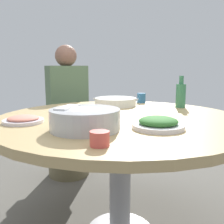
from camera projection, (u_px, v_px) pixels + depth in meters
round_dining_table at (120, 133)px, 1.47m from camera, size 1.40×1.40×0.72m
rice_bowl at (85, 119)px, 1.15m from camera, size 0.31×0.31×0.10m
soup_bowl at (115, 102)px, 1.88m from camera, size 0.30×0.30×0.06m
dish_tofu_braise at (73, 109)px, 1.61m from camera, size 0.22×0.22×0.04m
dish_greens at (158, 124)px, 1.18m from camera, size 0.24×0.24×0.06m
dish_shrimp at (23, 120)px, 1.30m from camera, size 0.20×0.20×0.04m
green_bottle at (181, 95)px, 1.78m from camera, size 0.07×0.07×0.22m
tea_cup_near at (141, 98)px, 2.03m from camera, size 0.07×0.07×0.07m
tea_cup_far at (100, 139)px, 0.91m from camera, size 0.07×0.07×0.05m
stool_for_diner_left at (69, 152)px, 2.43m from camera, size 0.38×0.38×0.43m
diner_left at (67, 95)px, 2.34m from camera, size 0.35×0.36×0.76m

